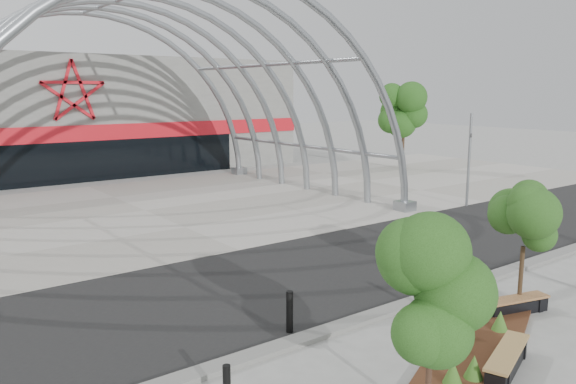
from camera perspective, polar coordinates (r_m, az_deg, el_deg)
ground at (r=15.29m, az=9.22°, el=-11.81°), size 140.00×140.00×0.00m
road at (r=17.72m, az=0.98°, el=-8.50°), size 140.00×7.00×0.02m
forecourt at (r=27.86m, az=-14.33°, el=-1.86°), size 60.00×17.00×0.04m
kerb at (r=15.11m, az=9.92°, el=-11.86°), size 60.00×0.50×0.12m
arena_building at (r=44.45m, az=-23.59°, el=7.18°), size 34.00×15.24×8.00m
vault_canopy at (r=27.86m, az=-14.33°, el=-1.86°), size 20.80×15.80×20.36m
planting_bed at (r=13.72m, az=18.60°, el=-14.25°), size 5.69×3.80×0.58m
signal_pole at (r=29.17m, az=17.92°, el=3.29°), size 0.32×0.65×4.64m
street_tree_0 at (r=9.83m, az=14.48°, el=-9.90°), size 1.45×1.45×3.30m
street_tree_1 at (r=15.67m, az=22.95°, el=-2.65°), size 1.43×1.43×3.38m
bench_0 at (r=12.90m, az=21.36°, el=-15.68°), size 2.16×1.16×0.45m
bench_1 at (r=15.94m, az=21.91°, el=-10.70°), size 2.09×0.96×0.43m
bollard_1 at (r=13.63m, az=0.17°, el=-12.11°), size 0.17×0.17×1.04m
bollard_2 at (r=14.90m, az=15.39°, el=-10.50°), size 0.17×0.17×1.04m
bollard_3 at (r=17.20m, az=14.67°, el=-7.84°), size 0.15×0.15×0.93m
bg_tree_1 at (r=41.86m, az=11.73°, el=8.03°), size 2.70×2.70×5.91m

